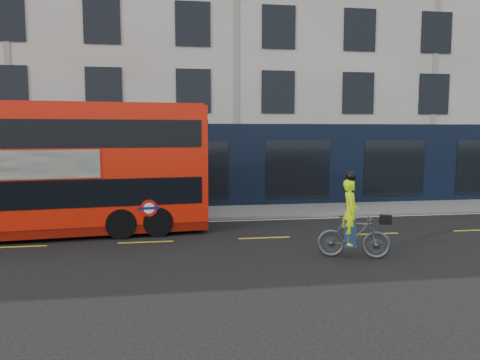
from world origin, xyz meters
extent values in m
plane|color=black|center=(0.00, 0.00, 0.00)|extent=(120.00, 120.00, 0.00)
cube|color=slate|center=(0.00, 6.50, 0.06)|extent=(60.00, 3.00, 0.12)
cube|color=slate|center=(0.00, 5.00, 0.07)|extent=(60.00, 0.12, 0.13)
cube|color=beige|center=(0.00, 13.00, 7.50)|extent=(50.00, 10.00, 15.00)
cube|color=black|center=(0.00, 7.98, 2.00)|extent=(50.00, 0.08, 4.00)
cube|color=silver|center=(0.00, 4.70, 0.00)|extent=(58.00, 0.10, 0.01)
cube|color=red|center=(-7.64, 3.05, 2.51)|extent=(11.58, 3.77, 4.08)
cube|color=#670C04|center=(-7.64, 3.05, 0.31)|extent=(11.58, 3.71, 0.31)
cube|color=black|center=(-7.64, 3.05, 1.60)|extent=(11.14, 3.76, 0.93)
cube|color=black|center=(-7.64, 3.05, 3.57)|extent=(11.14, 3.76, 0.93)
cube|color=#AA190B|center=(-7.64, 3.05, 4.57)|extent=(11.35, 3.64, 0.08)
cube|color=black|center=(-1.96, 3.65, 1.60)|extent=(0.28, 2.32, 0.93)
cube|color=black|center=(-1.96, 3.65, 3.57)|extent=(0.28, 2.32, 0.93)
cylinder|color=red|center=(-3.90, 2.11, 1.03)|extent=(0.58, 0.08, 0.58)
cylinder|color=white|center=(-3.90, 2.11, 1.03)|extent=(0.37, 0.06, 0.37)
cube|color=#0C1459|center=(-3.90, 2.10, 1.03)|extent=(0.72, 0.10, 0.09)
cylinder|color=black|center=(-3.73, 3.46, 0.52)|extent=(1.31, 2.73, 1.03)
cylinder|color=black|center=(-4.96, 3.33, 0.52)|extent=(1.31, 2.73, 1.03)
imported|color=#46484B|center=(2.02, -1.37, 0.62)|extent=(2.15, 1.23, 1.25)
imported|color=#AFDF08|center=(1.91, -1.33, 1.34)|extent=(0.65, 0.80, 1.88)
cube|color=black|center=(2.85, -1.65, 1.15)|extent=(0.38, 0.34, 0.25)
cube|color=#1A2845|center=(1.91, -1.33, 0.73)|extent=(0.46, 0.52, 0.79)
sphere|color=black|center=(1.91, -1.33, 2.37)|extent=(0.29, 0.29, 0.29)
camera|label=1|loc=(-3.28, -13.92, 3.64)|focal=35.00mm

